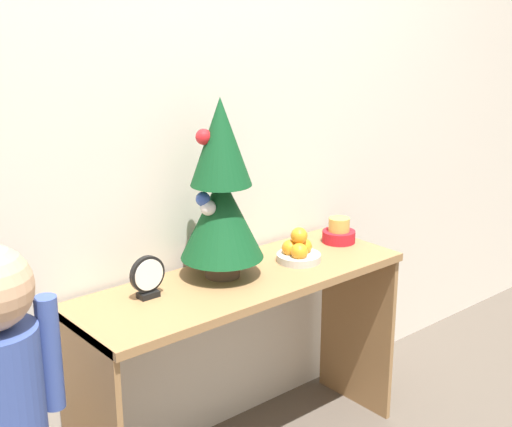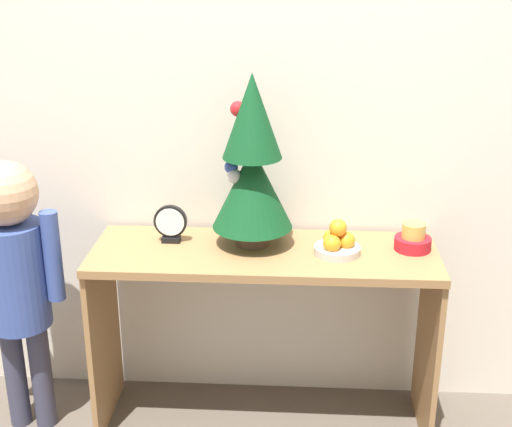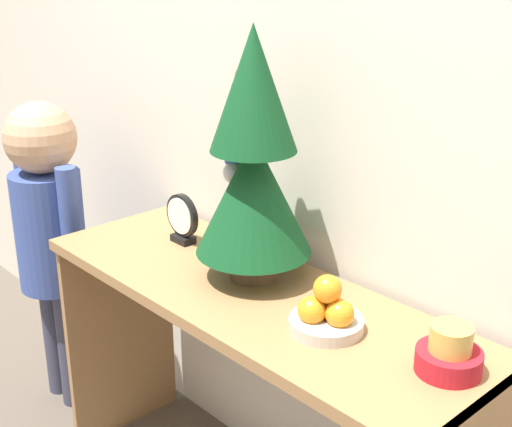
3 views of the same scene
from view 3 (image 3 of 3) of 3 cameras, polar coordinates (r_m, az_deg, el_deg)
name	(u,v)px [view 3 (image 3 of 3)]	position (r m, az deg, el deg)	size (l,w,h in m)	color
back_wall	(327,61)	(1.76, 5.70, 12.02)	(7.00, 0.05, 2.50)	beige
console_table	(250,346)	(1.83, -0.50, -10.55)	(1.24, 0.42, 0.73)	olive
mini_tree	(253,161)	(1.70, -0.22, 4.20)	(0.29, 0.29, 0.63)	#4C3828
fruit_bowl	(326,313)	(1.56, 5.66, -7.90)	(0.16, 0.16, 0.13)	#B7B2A8
singing_bowl	(449,354)	(1.46, 15.21, -10.79)	(0.13, 0.13, 0.10)	#AD1923
desk_clock	(182,219)	(2.00, -5.94, -0.44)	(0.12, 0.04, 0.14)	black
child_figure	(49,219)	(2.42, -16.25, -0.39)	(0.35, 0.23, 1.06)	#38384C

